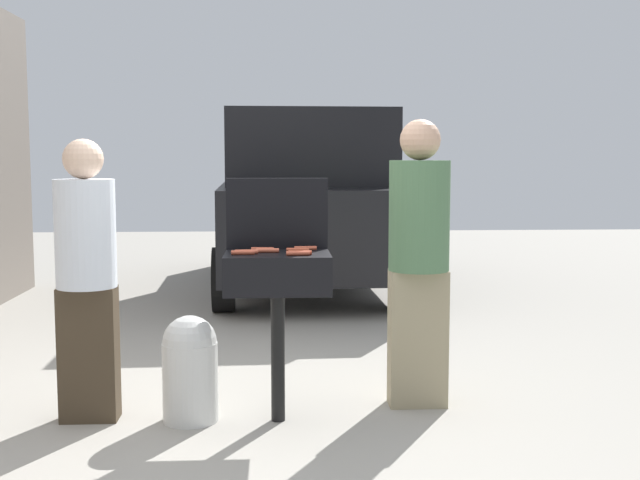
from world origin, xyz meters
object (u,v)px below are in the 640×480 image
hot_dog_7 (300,253)px  hot_dog_3 (263,249)px  hot_dog_0 (305,248)px  hot_dog_5 (243,253)px  parked_minivan (305,200)px  hot_dog_4 (268,250)px  propane_tank (190,366)px  person_right (419,252)px  hot_dog_6 (298,250)px  hot_dog_1 (298,253)px  bbq_grill (277,279)px  person_left (86,270)px  hot_dog_2 (247,252)px

hot_dog_7 → hot_dog_3: bearing=141.0°
hot_dog_0 → hot_dog_5: bearing=-151.0°
parked_minivan → hot_dog_4: bearing=83.6°
hot_dog_3 → propane_tank: 0.79m
hot_dog_4 → hot_dog_7: (0.18, -0.12, 0.00)m
person_right → hot_dog_6: bearing=25.8°
hot_dog_1 → hot_dog_3: (-0.20, 0.20, 0.00)m
hot_dog_7 → bbq_grill: bearing=143.5°
propane_tank → person_right: (1.36, 0.23, 0.63)m
hot_dog_5 → hot_dog_6: bearing=18.8°
hot_dog_0 → hot_dog_6: same height
person_left → parked_minivan: (1.42, 4.76, 0.14)m
hot_dog_5 → person_left: person_left is taller
hot_dog_0 → hot_dog_5: (-0.36, -0.20, 0.00)m
hot_dog_6 → hot_dog_7: bearing=-85.8°
hot_dog_3 → parked_minivan: (0.41, 4.76, 0.03)m
hot_dog_1 → person_right: size_ratio=0.07×
hot_dog_5 → propane_tank: bearing=163.1°
hot_dog_2 → person_left: size_ratio=0.08×
hot_dog_0 → hot_dog_7: same height
hot_dog_3 → hot_dog_7: bearing=-39.0°
hot_dog_0 → person_right: (0.69, 0.12, -0.04)m
person_left → hot_dog_7: bearing=-1.8°
hot_dog_2 → propane_tank: size_ratio=0.21×
hot_dog_4 → person_left: person_left is taller
hot_dog_6 → hot_dog_7: size_ratio=1.00×
hot_dog_3 → hot_dog_4: size_ratio=1.00×
propane_tank → parked_minivan: (0.83, 4.82, 0.70)m
person_left → person_right: 1.96m
hot_dog_2 → hot_dog_5: 0.04m
hot_dog_1 → hot_dog_4: 0.23m
propane_tank → person_left: (-0.58, 0.05, 0.56)m
hot_dog_0 → person_right: person_right is taller
hot_dog_0 → hot_dog_4: (-0.22, -0.10, 0.00)m
hot_dog_1 → person_left: 1.23m
hot_dog_0 → hot_dog_2: size_ratio=1.00×
hot_dog_3 → hot_dog_5: 0.18m
hot_dog_6 → person_right: 0.77m
person_left → parked_minivan: size_ratio=0.36×
hot_dog_6 → person_right: (0.74, 0.22, -0.04)m
hot_dog_0 → person_left: bearing=-177.7°
hot_dog_3 → parked_minivan: 4.78m
bbq_grill → person_right: (0.86, 0.25, 0.12)m
propane_tank → person_left: person_left is taller
bbq_grill → hot_dog_7: (0.13, -0.09, 0.16)m
hot_dog_5 → propane_tank: hot_dog_5 is taller
hot_dog_3 → person_right: size_ratio=0.07×
hot_dog_7 → person_left: (-1.22, 0.17, -0.11)m
person_right → person_left: bearing=14.6°
bbq_grill → hot_dog_2: hot_dog_2 is taller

